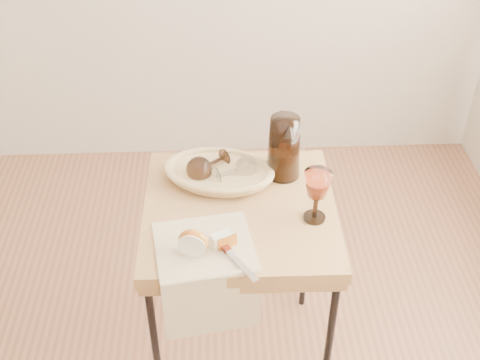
{
  "coord_description": "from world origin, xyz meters",
  "views": [
    {
      "loc": [
        0.4,
        -1.08,
        2.0
      ],
      "look_at": [
        0.47,
        0.37,
        0.88
      ],
      "focal_mm": 46.52,
      "sensor_mm": 36.0,
      "label": 1
    }
  ],
  "objects_px": {
    "tea_towel": "(204,246)",
    "goblet_lying_a": "(210,164)",
    "side_table": "(240,290)",
    "bread_basket": "(219,174)",
    "goblet_lying_b": "(234,171)",
    "apple_half": "(193,241)",
    "wine_goblet": "(316,196)",
    "pitcher": "(284,147)",
    "table_knife": "(233,255)"
  },
  "relations": [
    {
      "from": "table_knife",
      "to": "goblet_lying_b",
      "type": "bearing_deg",
      "value": 145.41
    },
    {
      "from": "goblet_lying_b",
      "to": "table_knife",
      "type": "relative_size",
      "value": 0.57
    },
    {
      "from": "goblet_lying_a",
      "to": "table_knife",
      "type": "bearing_deg",
      "value": 61.04
    },
    {
      "from": "goblet_lying_a",
      "to": "side_table",
      "type": "bearing_deg",
      "value": 82.13
    },
    {
      "from": "side_table",
      "to": "apple_half",
      "type": "bearing_deg",
      "value": -125.08
    },
    {
      "from": "goblet_lying_a",
      "to": "table_knife",
      "type": "xyz_separation_m",
      "value": [
        0.06,
        -0.38,
        -0.04
      ]
    },
    {
      "from": "tea_towel",
      "to": "goblet_lying_a",
      "type": "height_order",
      "value": "goblet_lying_a"
    },
    {
      "from": "bread_basket",
      "to": "goblet_lying_b",
      "type": "height_order",
      "value": "goblet_lying_b"
    },
    {
      "from": "goblet_lying_b",
      "to": "table_knife",
      "type": "bearing_deg",
      "value": -116.34
    },
    {
      "from": "wine_goblet",
      "to": "tea_towel",
      "type": "bearing_deg",
      "value": -161.89
    },
    {
      "from": "bread_basket",
      "to": "apple_half",
      "type": "bearing_deg",
      "value": -89.8
    },
    {
      "from": "side_table",
      "to": "bread_basket",
      "type": "distance_m",
      "value": 0.43
    },
    {
      "from": "goblet_lying_b",
      "to": "bread_basket",
      "type": "bearing_deg",
      "value": 134.57
    },
    {
      "from": "tea_towel",
      "to": "pitcher",
      "type": "height_order",
      "value": "pitcher"
    },
    {
      "from": "goblet_lying_b",
      "to": "apple_half",
      "type": "distance_m",
      "value": 0.34
    },
    {
      "from": "goblet_lying_b",
      "to": "wine_goblet",
      "type": "bearing_deg",
      "value": -61.93
    },
    {
      "from": "goblet_lying_b",
      "to": "pitcher",
      "type": "distance_m",
      "value": 0.18
    },
    {
      "from": "goblet_lying_a",
      "to": "table_knife",
      "type": "distance_m",
      "value": 0.39
    },
    {
      "from": "side_table",
      "to": "pitcher",
      "type": "bearing_deg",
      "value": 47.4
    },
    {
      "from": "tea_towel",
      "to": "bread_basket",
      "type": "height_order",
      "value": "bread_basket"
    },
    {
      "from": "pitcher",
      "to": "table_knife",
      "type": "height_order",
      "value": "pitcher"
    },
    {
      "from": "wine_goblet",
      "to": "goblet_lying_b",
      "type": "bearing_deg",
      "value": 141.7
    },
    {
      "from": "wine_goblet",
      "to": "pitcher",
      "type": "bearing_deg",
      "value": 107.94
    },
    {
      "from": "tea_towel",
      "to": "table_knife",
      "type": "relative_size",
      "value": 1.34
    },
    {
      "from": "side_table",
      "to": "apple_half",
      "type": "xyz_separation_m",
      "value": [
        -0.14,
        -0.2,
        0.43
      ]
    },
    {
      "from": "goblet_lying_b",
      "to": "apple_half",
      "type": "relative_size",
      "value": 1.37
    },
    {
      "from": "side_table",
      "to": "table_knife",
      "type": "distance_m",
      "value": 0.46
    },
    {
      "from": "pitcher",
      "to": "apple_half",
      "type": "xyz_separation_m",
      "value": [
        -0.29,
        -0.36,
        -0.06
      ]
    },
    {
      "from": "goblet_lying_b",
      "to": "wine_goblet",
      "type": "distance_m",
      "value": 0.3
    },
    {
      "from": "tea_towel",
      "to": "wine_goblet",
      "type": "distance_m",
      "value": 0.36
    },
    {
      "from": "bread_basket",
      "to": "pitcher",
      "type": "distance_m",
      "value": 0.23
    },
    {
      "from": "wine_goblet",
      "to": "bread_basket",
      "type": "bearing_deg",
      "value": 144.05
    },
    {
      "from": "table_knife",
      "to": "wine_goblet",
      "type": "bearing_deg",
      "value": 90.72
    },
    {
      "from": "side_table",
      "to": "apple_half",
      "type": "distance_m",
      "value": 0.49
    },
    {
      "from": "tea_towel",
      "to": "goblet_lying_b",
      "type": "height_order",
      "value": "goblet_lying_b"
    },
    {
      "from": "pitcher",
      "to": "apple_half",
      "type": "relative_size",
      "value": 2.96
    },
    {
      "from": "goblet_lying_a",
      "to": "apple_half",
      "type": "bearing_deg",
      "value": 44.26
    },
    {
      "from": "goblet_lying_a",
      "to": "goblet_lying_b",
      "type": "xyz_separation_m",
      "value": [
        0.08,
        -0.03,
        -0.01
      ]
    },
    {
      "from": "goblet_lying_b",
      "to": "table_knife",
      "type": "xyz_separation_m",
      "value": [
        -0.02,
        -0.35,
        -0.03
      ]
    },
    {
      "from": "side_table",
      "to": "wine_goblet",
      "type": "relative_size",
      "value": 4.37
    },
    {
      "from": "tea_towel",
      "to": "pitcher",
      "type": "relative_size",
      "value": 1.09
    },
    {
      "from": "bread_basket",
      "to": "goblet_lying_a",
      "type": "relative_size",
      "value": 2.34
    },
    {
      "from": "goblet_lying_a",
      "to": "wine_goblet",
      "type": "distance_m",
      "value": 0.38
    },
    {
      "from": "wine_goblet",
      "to": "goblet_lying_a",
      "type": "bearing_deg",
      "value": 144.82
    },
    {
      "from": "bread_basket",
      "to": "wine_goblet",
      "type": "relative_size",
      "value": 1.84
    },
    {
      "from": "side_table",
      "to": "pitcher",
      "type": "height_order",
      "value": "pitcher"
    },
    {
      "from": "bread_basket",
      "to": "pitcher",
      "type": "relative_size",
      "value": 1.25
    },
    {
      "from": "goblet_lying_b",
      "to": "wine_goblet",
      "type": "height_order",
      "value": "wine_goblet"
    },
    {
      "from": "tea_towel",
      "to": "bread_basket",
      "type": "distance_m",
      "value": 0.32
    },
    {
      "from": "goblet_lying_b",
      "to": "tea_towel",
      "type": "bearing_deg",
      "value": -131.57
    }
  ]
}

